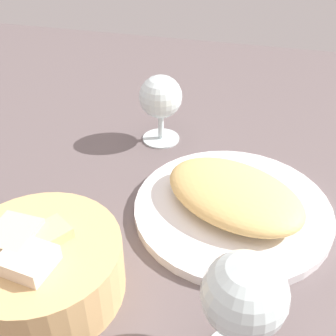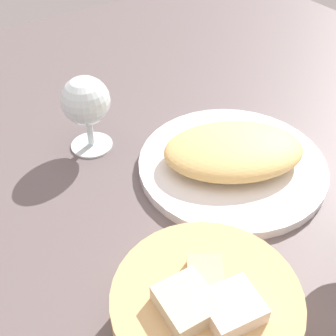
# 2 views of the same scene
# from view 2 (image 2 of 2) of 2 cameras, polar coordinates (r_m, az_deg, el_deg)

# --- Properties ---
(ground_plane) EXTENTS (1.40, 1.40, 0.02)m
(ground_plane) POSITION_cam_2_polar(r_m,az_deg,el_deg) (0.60, 2.71, -5.29)
(ground_plane) COLOR #5F5253
(plate) EXTENTS (0.27, 0.27, 0.01)m
(plate) POSITION_cam_2_polar(r_m,az_deg,el_deg) (0.65, 8.29, 0.39)
(plate) COLOR white
(plate) RESTS_ON ground_plane
(omelette) EXTENTS (0.24, 0.21, 0.04)m
(omelette) POSITION_cam_2_polar(r_m,az_deg,el_deg) (0.63, 8.53, 2.29)
(omelette) COLOR #E3B96C
(omelette) RESTS_ON plate
(lettuce_garnish) EXTENTS (0.04, 0.04, 0.01)m
(lettuce_garnish) POSITION_cam_2_polar(r_m,az_deg,el_deg) (0.69, 4.99, 4.84)
(lettuce_garnish) COLOR #427F31
(lettuce_garnish) RESTS_ON plate
(bread_basket) EXTENTS (0.18, 0.18, 0.09)m
(bread_basket) POSITION_cam_2_polar(r_m,az_deg,el_deg) (0.45, 4.82, -18.41)
(bread_basket) COLOR tan
(bread_basket) RESTS_ON ground_plane
(wine_glass_near) EXTENTS (0.07, 0.07, 0.12)m
(wine_glass_near) POSITION_cam_2_polar(r_m,az_deg,el_deg) (0.65, -10.62, 8.21)
(wine_glass_near) COLOR silver
(wine_glass_near) RESTS_ON ground_plane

